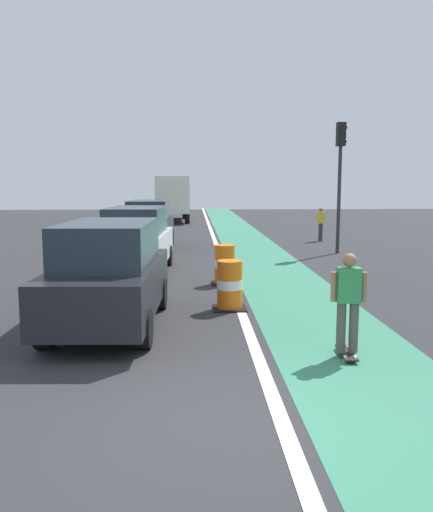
% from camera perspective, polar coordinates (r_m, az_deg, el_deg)
% --- Properties ---
extents(ground_plane, '(100.00, 100.00, 0.00)m').
position_cam_1_polar(ground_plane, '(6.48, -1.24, -17.50)').
color(ground_plane, '#2D2D30').
extents(bike_lane_strip, '(2.50, 80.00, 0.01)m').
position_cam_1_polar(bike_lane_strip, '(18.25, 5.48, -0.88)').
color(bike_lane_strip, '#387F60').
rests_on(bike_lane_strip, ground).
extents(lane_divider_stripe, '(0.20, 80.00, 0.01)m').
position_cam_1_polar(lane_divider_stripe, '(18.10, 0.77, -0.91)').
color(lane_divider_stripe, silver).
rests_on(lane_divider_stripe, ground).
extents(skateboarder_on_lane, '(0.57, 0.81, 1.69)m').
position_cam_1_polar(skateboarder_on_lane, '(8.66, 14.07, -4.81)').
color(skateboarder_on_lane, black).
rests_on(skateboarder_on_lane, ground).
extents(parked_suv_nearest, '(2.05, 4.66, 2.04)m').
position_cam_1_polar(parked_suv_nearest, '(10.40, -11.50, -1.91)').
color(parked_suv_nearest, black).
rests_on(parked_suv_nearest, ground).
extents(parked_suv_second, '(2.09, 4.68, 2.04)m').
position_cam_1_polar(parked_suv_second, '(16.58, -8.63, 1.78)').
color(parked_suv_second, silver).
rests_on(parked_suv_second, ground).
extents(parked_suv_third, '(2.00, 4.64, 2.04)m').
position_cam_1_polar(parked_suv_third, '(22.89, -7.31, 3.48)').
color(parked_suv_third, black).
rests_on(parked_suv_third, ground).
extents(traffic_barrel_front, '(0.73, 0.73, 1.09)m').
position_cam_1_polar(traffic_barrel_front, '(11.65, 1.44, -3.22)').
color(traffic_barrel_front, orange).
rests_on(traffic_barrel_front, ground).
extents(traffic_barrel_mid, '(0.73, 0.73, 1.09)m').
position_cam_1_polar(traffic_barrel_mid, '(14.56, 0.90, -0.98)').
color(traffic_barrel_mid, orange).
rests_on(traffic_barrel_mid, ground).
extents(delivery_truck_down_block, '(2.70, 7.71, 3.23)m').
position_cam_1_polar(delivery_truck_down_block, '(38.64, -4.89, 6.50)').
color(delivery_truck_down_block, silver).
rests_on(delivery_truck_down_block, ground).
extents(traffic_light_corner, '(0.41, 0.32, 5.10)m').
position_cam_1_polar(traffic_light_corner, '(21.37, 13.24, 9.64)').
color(traffic_light_corner, '#2D2D2D').
rests_on(traffic_light_corner, ground).
extents(pedestrian_crossing, '(0.34, 0.20, 1.61)m').
position_cam_1_polar(pedestrian_crossing, '(25.75, 11.22, 3.49)').
color(pedestrian_crossing, '#33333D').
rests_on(pedestrian_crossing, ground).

